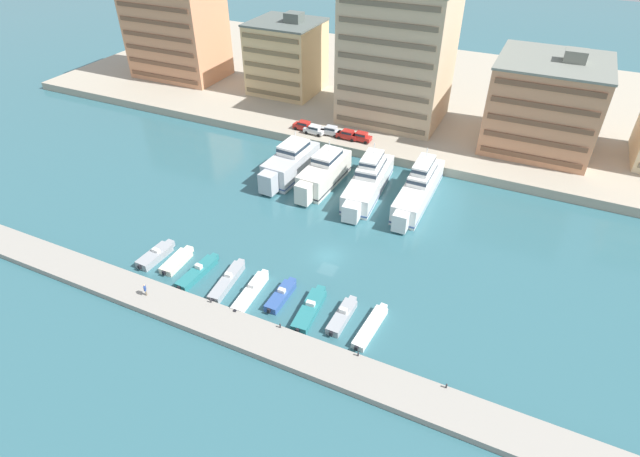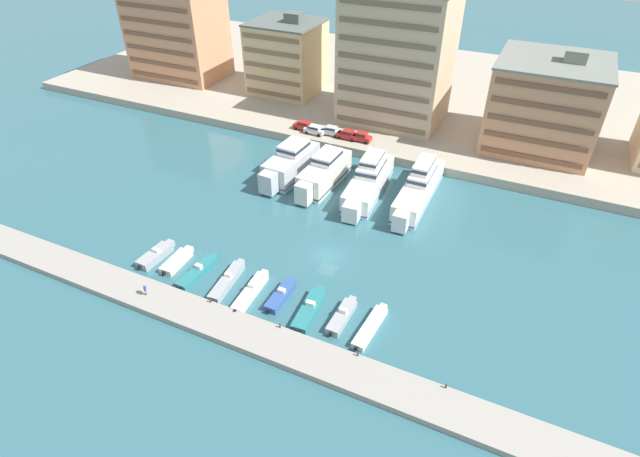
{
  "view_description": "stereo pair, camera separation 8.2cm",
  "coord_description": "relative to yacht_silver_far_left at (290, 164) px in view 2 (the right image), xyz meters",
  "views": [
    {
      "loc": [
        22.08,
        -49.73,
        44.57
      ],
      "look_at": [
        -2.36,
        2.38,
        2.5
      ],
      "focal_mm": 28.0,
      "sensor_mm": 36.0,
      "label": 1
    },
    {
      "loc": [
        22.16,
        -49.7,
        44.57
      ],
      "look_at": [
        -2.36,
        2.38,
        2.5
      ],
      "focal_mm": 28.0,
      "sensor_mm": 36.0,
      "label": 2
    }
  ],
  "objects": [
    {
      "name": "ground_plane",
      "position": [
        15.28,
        -17.62,
        -2.43
      ],
      "size": [
        400.0,
        400.0,
        0.0
      ],
      "primitive_type": "plane",
      "color": "#336670"
    },
    {
      "name": "quay_promenade",
      "position": [
        15.28,
        46.47,
        -1.59
      ],
      "size": [
        180.0,
        70.0,
        1.68
      ],
      "primitive_type": "cube",
      "color": "#ADA38E",
      "rests_on": "ground"
    },
    {
      "name": "pier_dock",
      "position": [
        15.28,
        -35.1,
        -2.01
      ],
      "size": [
        120.0,
        4.85,
        0.83
      ],
      "primitive_type": "cube",
      "color": "#9E998E",
      "rests_on": "ground"
    },
    {
      "name": "yacht_silver_far_left",
      "position": [
        0.0,
        0.0,
        0.0
      ],
      "size": [
        5.54,
        15.65,
        7.63
      ],
      "color": "silver",
      "rests_on": "ground"
    },
    {
      "name": "yacht_ivory_left",
      "position": [
        6.56,
        -0.22,
        -0.11
      ],
      "size": [
        4.86,
        15.7,
        7.38
      ],
      "color": "silver",
      "rests_on": "ground"
    },
    {
      "name": "yacht_white_mid_left",
      "position": [
        14.32,
        0.69,
        -0.16
      ],
      "size": [
        5.76,
        19.58,
        8.04
      ],
      "color": "white",
      "rests_on": "ground"
    },
    {
      "name": "yacht_white_center_left",
      "position": [
        22.53,
        2.03,
        -0.1
      ],
      "size": [
        4.12,
        20.48,
        8.24
      ],
      "color": "white",
      "rests_on": "ground"
    },
    {
      "name": "motorboat_grey_far_left",
      "position": [
        -6.31,
        -28.28,
        -1.87
      ],
      "size": [
        2.26,
        6.6,
        1.5
      ],
      "color": "#9EA3A8",
      "rests_on": "ground"
    },
    {
      "name": "motorboat_cream_left",
      "position": [
        -2.87,
        -27.97,
        -1.98
      ],
      "size": [
        2.15,
        6.22,
        0.91
      ],
      "color": "beige",
      "rests_on": "ground"
    },
    {
      "name": "motorboat_teal_mid_left",
      "position": [
        1.12,
        -28.66,
        -1.93
      ],
      "size": [
        2.09,
        7.89,
        1.5
      ],
      "color": "teal",
      "rests_on": "ground"
    },
    {
      "name": "motorboat_grey_center_left",
      "position": [
        5.73,
        -28.5,
        -1.9
      ],
      "size": [
        2.3,
        8.5,
        1.48
      ],
      "color": "#9EA3A8",
      "rests_on": "ground"
    },
    {
      "name": "motorboat_white_center",
      "position": [
        9.59,
        -28.96,
        -1.91
      ],
      "size": [
        1.91,
        8.33,
        1.53
      ],
      "color": "white",
      "rests_on": "ground"
    },
    {
      "name": "motorboat_blue_center_right",
      "position": [
        13.4,
        -27.88,
        -1.94
      ],
      "size": [
        1.69,
        6.55,
        1.41
      ],
      "color": "#33569E",
      "rests_on": "ground"
    },
    {
      "name": "motorboat_teal_mid_right",
      "position": [
        17.73,
        -28.48,
        -1.96
      ],
      "size": [
        2.52,
        8.23,
        1.43
      ],
      "color": "teal",
      "rests_on": "ground"
    },
    {
      "name": "motorboat_grey_right",
      "position": [
        21.81,
        -27.86,
        -1.93
      ],
      "size": [
        1.75,
        6.87,
        1.5
      ],
      "color": "#9EA3A8",
      "rests_on": "ground"
    },
    {
      "name": "motorboat_white_far_right",
      "position": [
        25.49,
        -27.95,
        -2.03
      ],
      "size": [
        2.09,
        8.08,
        0.85
      ],
      "color": "white",
      "rests_on": "ground"
    },
    {
      "name": "car_red_far_left",
      "position": [
        -4.75,
        14.73,
        0.22
      ],
      "size": [
        4.19,
        2.1,
        1.8
      ],
      "color": "red",
      "rests_on": "quay_promenade"
    },
    {
      "name": "car_white_left",
      "position": [
        -1.97,
        13.9,
        0.22
      ],
      "size": [
        4.16,
        2.04,
        1.8
      ],
      "color": "white",
      "rests_on": "quay_promenade"
    },
    {
      "name": "car_silver_mid_left",
      "position": [
        1.1,
        14.87,
        0.22
      ],
      "size": [
        4.14,
        1.99,
        1.8
      ],
      "color": "#B7BCC1",
      "rests_on": "quay_promenade"
    },
    {
      "name": "car_red_center_left",
      "position": [
        4.73,
        14.64,
        0.22
      ],
      "size": [
        4.1,
        1.93,
        1.8
      ],
      "color": "red",
      "rests_on": "quay_promenade"
    },
    {
      "name": "car_red_center",
      "position": [
        7.43,
        14.89,
        0.22
      ],
      "size": [
        4.17,
        2.06,
        1.8
      ],
      "color": "red",
      "rests_on": "quay_promenade"
    },
    {
      "name": "apartment_block_far_left",
      "position": [
        -46.69,
        30.67,
        10.53
      ],
      "size": [
        21.91,
        14.21,
        24.46
      ],
      "color": "tan",
      "rests_on": "quay_promenade"
    },
    {
      "name": "apartment_block_left",
      "position": [
        -17.9,
        32.61,
        7.03
      ],
      "size": [
        14.96,
        14.18,
        17.42
      ],
      "color": "#E0BC84",
      "rests_on": "quay_promenade"
    },
    {
      "name": "apartment_block_mid_left",
      "position": [
        9.27,
        28.18,
        12.07
      ],
      "size": [
        20.21,
        16.49,
        27.56
      ],
      "color": "#C6AD89",
      "rests_on": "quay_promenade"
    },
    {
      "name": "apartment_block_center_left",
      "position": [
        37.6,
        27.61,
        7.28
      ],
      "size": [
        18.76,
        18.34,
        17.97
      ],
      "color": "tan",
      "rests_on": "quay_promenade"
    },
    {
      "name": "pedestrian_near_edge",
      "position": [
        -1.8,
        -35.26,
        -0.55
      ],
      "size": [
        0.49,
        0.56,
        1.77
      ],
      "color": "#7A6B56",
      "rests_on": "pier_dock"
    },
    {
      "name": "bollard_west",
      "position": [
        6.31,
        -32.92,
        -1.27
      ],
      "size": [
        0.2,
        0.2,
        0.61
      ],
      "color": "#2D2D33",
      "rests_on": "pier_dock"
    },
    {
      "name": "bollard_west_mid",
      "position": [
        16.08,
        -32.92,
        -1.27
      ],
      "size": [
        0.2,
        0.2,
        0.61
      ],
      "color": "#2D2D33",
      "rests_on": "pier_dock"
    },
    {
      "name": "bollard_east_mid",
      "position": [
        25.86,
        -32.92,
        -1.27
      ],
      "size": [
        0.2,
        0.2,
        0.61
      ],
      "color": "#2D2D33",
      "rests_on": "pier_dock"
    },
    {
      "name": "bollard_east",
      "position": [
        35.63,
        -32.92,
        -1.27
      ],
      "size": [
        0.2,
        0.2,
        0.61
      ],
      "color": "#2D2D33",
      "rests_on": "pier_dock"
    }
  ]
}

